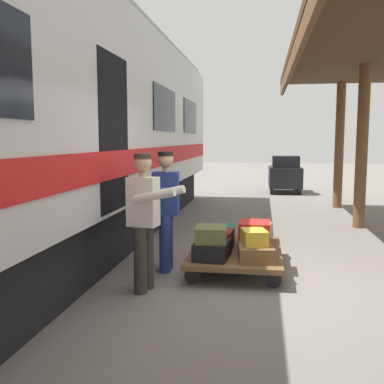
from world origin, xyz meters
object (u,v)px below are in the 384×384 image
(suitcase_red_plastic, at_px, (255,230))
(suitcase_teal_softside, at_px, (220,234))
(suitcase_black_hardshell, at_px, (212,250))
(suitcase_tan_vintage, at_px, (257,233))
(luggage_cart, at_px, (236,252))
(train_car, at_px, (7,125))
(porter_by_door, at_px, (145,218))
(suitcase_yellow_case, at_px, (254,237))
(suitcase_brown_leather, at_px, (256,253))
(baggage_tug, at_px, (285,175))
(suitcase_olive_duffel, at_px, (211,234))
(suitcase_maroon_trunk, at_px, (216,240))
(porter_in_overalls, at_px, (164,207))
(suitcase_burgundy_valise, at_px, (256,245))

(suitcase_red_plastic, bearing_deg, suitcase_teal_softside, -45.24)
(suitcase_black_hardshell, bearing_deg, suitcase_tan_vintage, -119.20)
(luggage_cart, bearing_deg, train_car, 14.19)
(porter_by_door, bearing_deg, train_car, -10.21)
(suitcase_black_hardshell, distance_m, suitcase_yellow_case, 0.59)
(suitcase_brown_leather, distance_m, baggage_tug, 10.09)
(suitcase_yellow_case, xyz_separation_m, suitcase_red_plastic, (0.00, -0.45, -0.00))
(suitcase_yellow_case, xyz_separation_m, porter_by_door, (1.32, 0.64, 0.34))
(train_car, relative_size, suitcase_teal_softside, 30.51)
(baggage_tug, bearing_deg, suitcase_black_hardshell, 81.94)
(suitcase_teal_softside, bearing_deg, suitcase_olive_duffel, 89.18)
(train_car, distance_m, suitcase_maroon_trunk, 3.29)
(suitcase_red_plastic, height_order, baggage_tug, baggage_tug)
(suitcase_black_hardshell, xyz_separation_m, suitcase_yellow_case, (-0.56, -0.03, 0.18))
(suitcase_brown_leather, height_order, suitcase_teal_softside, suitcase_teal_softside)
(suitcase_teal_softside, bearing_deg, suitcase_brown_leather, 119.20)
(suitcase_yellow_case, relative_size, porter_in_overalls, 0.23)
(suitcase_tan_vintage, relative_size, suitcase_teal_softside, 1.00)
(suitcase_maroon_trunk, relative_size, suitcase_yellow_case, 1.30)
(train_car, height_order, luggage_cart, train_car)
(suitcase_black_hardshell, bearing_deg, suitcase_yellow_case, -176.64)
(porter_in_overalls, bearing_deg, suitcase_red_plastic, -171.12)
(suitcase_olive_duffel, bearing_deg, suitcase_brown_leather, -178.02)
(luggage_cart, xyz_separation_m, porter_in_overalls, (1.01, 0.24, 0.68))
(suitcase_maroon_trunk, relative_size, suitcase_black_hardshell, 0.87)
(suitcase_teal_softside, bearing_deg, suitcase_black_hardshell, 90.00)
(suitcase_olive_duffel, relative_size, porter_in_overalls, 0.28)
(suitcase_olive_duffel, relative_size, suitcase_red_plastic, 0.95)
(porter_in_overalls, xyz_separation_m, baggage_tug, (-2.14, -9.77, -0.30))
(suitcase_black_hardshell, height_order, suitcase_red_plastic, suitcase_red_plastic)
(suitcase_yellow_case, relative_size, suitcase_red_plastic, 0.78)
(suitcase_red_plastic, height_order, porter_in_overalls, porter_in_overalls)
(suitcase_black_hardshell, relative_size, suitcase_olive_duffel, 1.23)
(suitcase_brown_leather, xyz_separation_m, suitcase_black_hardshell, (0.58, 0.00, 0.02))
(suitcase_black_hardshell, height_order, suitcase_olive_duffel, suitcase_olive_duffel)
(suitcase_brown_leather, distance_m, suitcase_teal_softside, 1.19)
(suitcase_red_plastic, xyz_separation_m, porter_in_overalls, (1.27, 0.20, 0.34))
(suitcase_teal_softside, height_order, suitcase_olive_duffel, suitcase_olive_duffel)
(porter_by_door, bearing_deg, porter_in_overalls, -93.01)
(suitcase_maroon_trunk, bearing_deg, suitcase_teal_softside, -90.00)
(luggage_cart, distance_m, suitcase_tan_vintage, 0.62)
(suitcase_tan_vintage, distance_m, porter_in_overalls, 1.58)
(suitcase_tan_vintage, relative_size, suitcase_burgundy_valise, 0.97)
(luggage_cart, height_order, suitcase_tan_vintage, suitcase_tan_vintage)
(suitcase_tan_vintage, bearing_deg, suitcase_brown_leather, 90.00)
(luggage_cart, height_order, suitcase_maroon_trunk, suitcase_maroon_trunk)
(suitcase_brown_leather, relative_size, suitcase_red_plastic, 1.09)
(suitcase_maroon_trunk, height_order, suitcase_teal_softside, suitcase_maroon_trunk)
(suitcase_olive_duffel, height_order, porter_by_door, porter_by_door)
(suitcase_brown_leather, distance_m, suitcase_yellow_case, 0.20)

